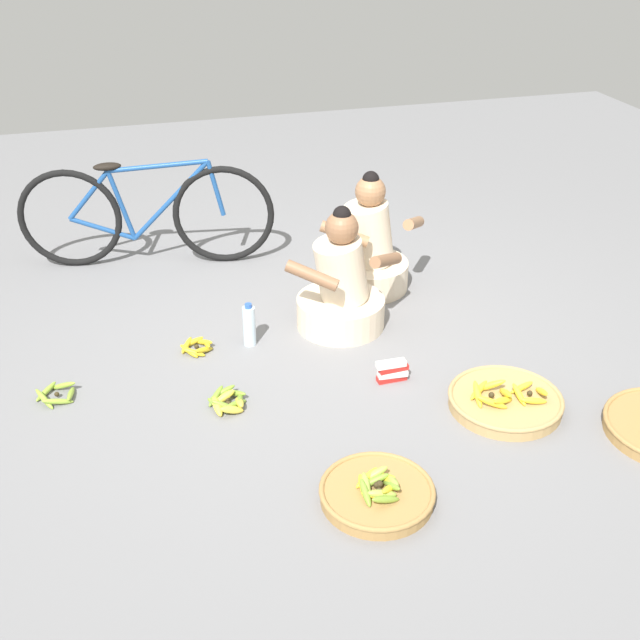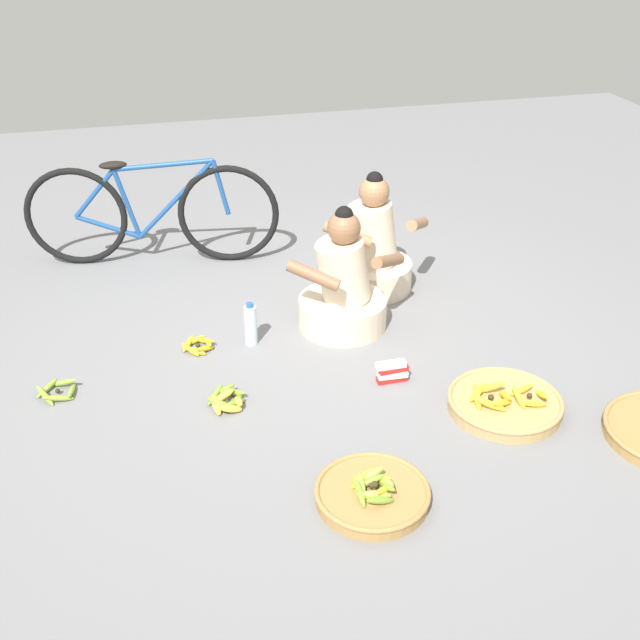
# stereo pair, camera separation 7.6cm
# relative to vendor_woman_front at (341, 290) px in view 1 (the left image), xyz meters

# --- Properties ---
(ground_plane) EXTENTS (10.00, 10.00, 0.00)m
(ground_plane) POSITION_rel_vendor_woman_front_xyz_m (-0.27, -0.30, -0.24)
(ground_plane) COLOR slate
(vendor_woman_front) EXTENTS (0.74, 0.53, 0.76)m
(vendor_woman_front) POSITION_rel_vendor_woman_front_xyz_m (0.00, 0.00, 0.00)
(vendor_woman_front) COLOR beige
(vendor_woman_front) RESTS_ON ground
(vendor_woman_behind) EXTENTS (0.74, 0.52, 0.78)m
(vendor_woman_behind) POSITION_rel_vendor_woman_front_xyz_m (0.32, 0.43, 0.01)
(vendor_woman_behind) COLOR beige
(vendor_woman_behind) RESTS_ON ground
(bicycle_leaning) EXTENTS (1.68, 0.38, 0.73)m
(bicycle_leaning) POSITION_rel_vendor_woman_front_xyz_m (-1.01, 1.18, 0.12)
(bicycle_leaning) COLOR black
(bicycle_leaning) RESTS_ON ground
(banana_basket_near_bicycle) EXTENTS (0.58, 0.58, 0.15)m
(banana_basket_near_bicycle) POSITION_rel_vendor_woman_front_xyz_m (0.56, -1.02, -0.20)
(banana_basket_near_bicycle) COLOR tan
(banana_basket_near_bicycle) RESTS_ON ground
(banana_basket_back_center) EXTENTS (0.50, 0.50, 0.13)m
(banana_basket_back_center) POSITION_rel_vendor_woman_front_xyz_m (-0.29, -1.48, -0.20)
(banana_basket_back_center) COLOR #A87F47
(banana_basket_back_center) RESTS_ON ground
(loose_bananas_back_left) EXTENTS (0.22, 0.24, 0.09)m
(loose_bananas_back_left) POSITION_rel_vendor_woman_front_xyz_m (-0.79, -0.63, -0.21)
(loose_bananas_back_left) COLOR yellow
(loose_bananas_back_left) RESTS_ON ground
(loose_bananas_front_center) EXTENTS (0.22, 0.23, 0.08)m
(loose_bananas_front_center) POSITION_rel_vendor_woman_front_xyz_m (-1.62, -0.33, -0.21)
(loose_bananas_front_center) COLOR #8CAD38
(loose_bananas_front_center) RESTS_ON ground
(loose_bananas_mid_left) EXTENTS (0.20, 0.20, 0.07)m
(loose_bananas_mid_left) POSITION_rel_vendor_woman_front_xyz_m (-0.87, -0.05, -0.21)
(loose_bananas_mid_left) COLOR gold
(loose_bananas_mid_left) RESTS_ON ground
(water_bottle) EXTENTS (0.07, 0.07, 0.26)m
(water_bottle) POSITION_rel_vendor_woman_front_xyz_m (-0.56, -0.06, -0.12)
(water_bottle) COLOR silver
(water_bottle) RESTS_ON ground
(packet_carton_stack) EXTENTS (0.18, 0.07, 0.12)m
(packet_carton_stack) POSITION_rel_vendor_woman_front_xyz_m (0.09, -0.63, -0.18)
(packet_carton_stack) COLOR red
(packet_carton_stack) RESTS_ON ground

